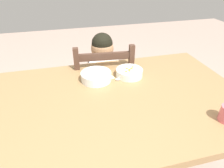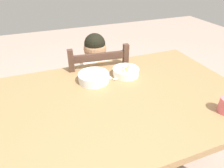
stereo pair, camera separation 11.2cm
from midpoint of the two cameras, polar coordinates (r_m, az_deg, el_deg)
The scene contains 7 objects.
dining_table at distance 1.15m, azimuth -3.78°, elevation -8.18°, with size 1.55×0.93×0.75m.
dining_chair at distance 1.70m, azimuth -6.08°, elevation -2.81°, with size 0.46×0.46×0.90m.
child_figure at distance 1.60m, azimuth -6.21°, elevation 2.55°, with size 0.32×0.31×0.95m.
bowl_of_peas at distance 1.25m, azimuth -7.76°, elevation 1.88°, with size 0.19×0.19×0.06m.
bowl_of_carrots at distance 1.31m, azimuth 1.50°, elevation 3.47°, with size 0.17×0.17×0.05m.
spoon at distance 1.28m, azimuth -0.75°, elevation 1.75°, with size 0.14×0.07×0.01m.
paper_napkin at distance 1.30m, azimuth -7.27°, elevation 1.90°, with size 0.16×0.15×0.00m, color white.
Camera 2 is at (-0.30, -0.83, 1.39)m, focal length 32.38 mm.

